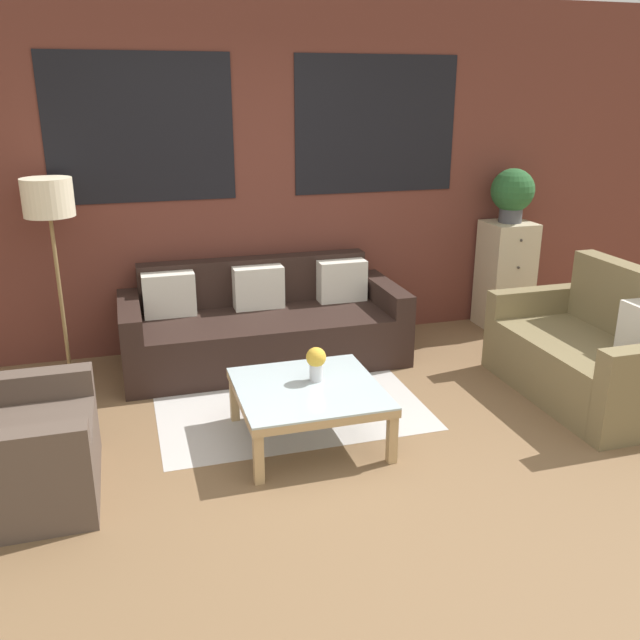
% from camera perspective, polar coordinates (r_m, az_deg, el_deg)
% --- Properties ---
extents(ground_plane, '(16.00, 16.00, 0.00)m').
position_cam_1_polar(ground_plane, '(3.88, 3.59, -13.68)').
color(ground_plane, brown).
extents(wall_back_brick, '(8.40, 0.09, 2.80)m').
position_cam_1_polar(wall_back_brick, '(5.66, -4.72, 11.96)').
color(wall_back_brick, brown).
rests_on(wall_back_brick, ground_plane).
extents(rug, '(1.80, 1.49, 0.00)m').
position_cam_1_polar(rug, '(4.84, -2.92, -6.63)').
color(rug, '#BCB7B2').
rests_on(rug, ground_plane).
extents(couch_dark, '(2.19, 0.88, 0.78)m').
position_cam_1_polar(couch_dark, '(5.42, -4.80, -0.58)').
color(couch_dark, black).
rests_on(couch_dark, ground_plane).
extents(settee_vintage, '(0.80, 1.43, 0.92)m').
position_cam_1_polar(settee_vintage, '(5.13, 22.06, -2.78)').
color(settee_vintage, olive).
rests_on(settee_vintage, ground_plane).
extents(armchair_corner, '(0.80, 0.88, 0.84)m').
position_cam_1_polar(armchair_corner, '(3.98, -24.75, -9.98)').
color(armchair_corner, brown).
rests_on(armchair_corner, ground_plane).
extents(coffee_table, '(0.87, 0.87, 0.36)m').
position_cam_1_polar(coffee_table, '(4.17, -0.99, -6.31)').
color(coffee_table, silver).
rests_on(coffee_table, ground_plane).
extents(floor_lamp, '(0.35, 0.35, 1.50)m').
position_cam_1_polar(floor_lamp, '(5.21, -21.85, 8.72)').
color(floor_lamp, olive).
rests_on(floor_lamp, ground_plane).
extents(drawer_cabinet, '(0.41, 0.42, 0.97)m').
position_cam_1_polar(drawer_cabinet, '(6.38, 15.31, 3.67)').
color(drawer_cabinet, '#C6B793').
rests_on(drawer_cabinet, ground_plane).
extents(potted_plant, '(0.38, 0.38, 0.47)m').
position_cam_1_polar(potted_plant, '(6.23, 15.90, 10.30)').
color(potted_plant, '#47474C').
rests_on(potted_plant, drawer_cabinet).
extents(flower_vase, '(0.12, 0.12, 0.22)m').
position_cam_1_polar(flower_vase, '(4.18, -0.33, -3.52)').
color(flower_vase, silver).
rests_on(flower_vase, coffee_table).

